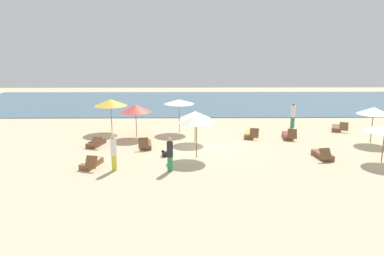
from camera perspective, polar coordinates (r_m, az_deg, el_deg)
The scene contains 19 objects.
ground_plane at distance 22.24m, azimuth 2.87°, elevation -3.12°, with size 60.00×60.00×0.00m, color beige.
ocean_water at distance 38.84m, azimuth 1.34°, elevation 3.91°, with size 48.00×16.00×0.06m, color #476B7F.
umbrella_0 at distance 23.21m, azimuth 0.47°, elevation 2.04°, with size 1.90×1.90×1.97m.
umbrella_1 at distance 26.43m, azimuth -12.27°, elevation 3.81°, with size 2.25×2.25×2.31m.
umbrella_2 at distance 24.68m, azimuth -8.57°, elevation 2.97°, with size 2.02×2.02×2.17m.
umbrella_3 at distance 25.83m, azimuth -1.97°, elevation 4.02°, with size 2.09×2.09×2.30m.
umbrella_4 at distance 25.68m, azimuth 25.92°, elevation 2.39°, with size 2.00×2.00×2.25m.
umbrella_5 at distance 19.99m, azimuth 0.70°, elevation 1.34°, with size 2.04×2.04×2.32m.
lounger_0 at distance 28.60m, azimuth 21.21°, elevation 0.00°, with size 1.16×1.79×0.68m.
lounger_1 at distance 19.67m, azimuth -15.05°, elevation -5.20°, with size 0.96×1.74×0.73m.
lounger_2 at distance 22.54m, azimuth -7.02°, elevation -2.53°, with size 0.77×1.69×0.75m.
lounger_3 at distance 25.29m, azimuth 14.40°, elevation -1.12°, with size 0.82×1.71×0.73m.
lounger_4 at distance 23.45m, azimuth -14.37°, elevation -2.22°, with size 1.01×1.80×0.67m.
lounger_5 at distance 21.56m, azimuth 19.28°, elevation -3.91°, with size 0.83×1.74×0.71m.
lounger_6 at distance 25.05m, azimuth 8.83°, elevation -0.99°, with size 0.98×1.75×0.72m.
person_1 at distance 18.62m, azimuth -11.83°, elevation -3.53°, with size 0.36×0.36×1.86m.
person_2 at distance 28.48m, azimuth 15.10°, elevation 1.92°, with size 0.38×0.38×1.81m.
person_3 at distance 18.18m, azimuth -3.38°, elevation -4.01°, with size 0.41×0.41×1.69m.
dog at distance 20.73m, azimuth -4.02°, elevation -3.88°, with size 0.60×0.60×0.31m.
Camera 1 is at (-1.37, -21.32, 6.18)m, focal length 35.06 mm.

